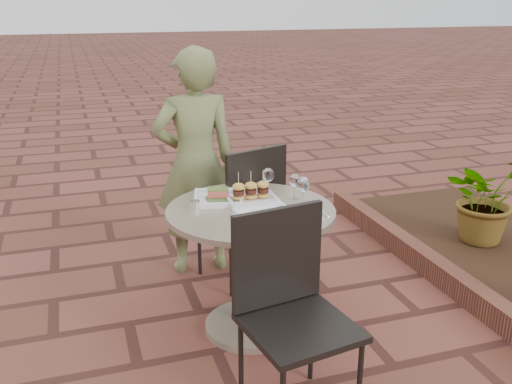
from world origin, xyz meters
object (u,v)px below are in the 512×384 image
object	(u,v)px
plate_tuna	(267,217)
cafe_table	(251,251)
plate_salmon	(218,197)
plate_sliders	(251,195)
chair_near	(289,297)
diner	(195,163)
chair_far	(247,204)

from	to	relation	value
plate_tuna	cafe_table	bearing A→B (deg)	98.73
cafe_table	plate_salmon	xyz separation A→B (m)	(-0.13, 0.18, 0.27)
cafe_table	plate_sliders	xyz separation A→B (m)	(0.04, 0.11, 0.28)
chair_near	diner	world-z (taller)	diner
plate_salmon	chair_near	bearing A→B (deg)	-82.81
chair_far	plate_tuna	bearing A→B (deg)	62.09
cafe_table	plate_sliders	distance (m)	0.31
cafe_table	chair_far	distance (m)	0.57
chair_far	plate_tuna	xyz separation A→B (m)	(-0.12, -0.73, 0.20)
diner	plate_sliders	distance (m)	0.76
diner	plate_sliders	world-z (taller)	diner
chair_far	plate_sliders	size ratio (longest dim) A/B	3.38
chair_near	chair_far	bearing A→B (deg)	72.40
cafe_table	diner	bearing A→B (deg)	97.51
cafe_table	plate_sliders	size ratio (longest dim) A/B	3.27
plate_salmon	plate_tuna	size ratio (longest dim) A/B	1.12
chair_near	diner	size ratio (longest dim) A/B	0.61
cafe_table	chair_near	xyz separation A→B (m)	(-0.03, -0.65, 0.07)
cafe_table	plate_salmon	size ratio (longest dim) A/B	2.84
diner	plate_tuna	size ratio (longest dim) A/B	5.34
cafe_table	plate_tuna	xyz separation A→B (m)	(0.03, -0.18, 0.26)
plate_salmon	plate_sliders	distance (m)	0.18
chair_near	plate_tuna	size ratio (longest dim) A/B	3.28
cafe_table	plate_salmon	distance (m)	0.35
plate_tuna	chair_near	bearing A→B (deg)	-97.01
cafe_table	plate_tuna	size ratio (longest dim) A/B	3.17
chair_far	cafe_table	bearing A→B (deg)	56.30
cafe_table	plate_sliders	bearing A→B (deg)	71.78
cafe_table	diner	size ratio (longest dim) A/B	0.59
diner	plate_sliders	xyz separation A→B (m)	(0.15, -0.75, 0.01)
diner	plate_tuna	xyz separation A→B (m)	(0.14, -1.04, -0.01)
chair_near	plate_tuna	xyz separation A→B (m)	(0.06, 0.46, 0.20)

